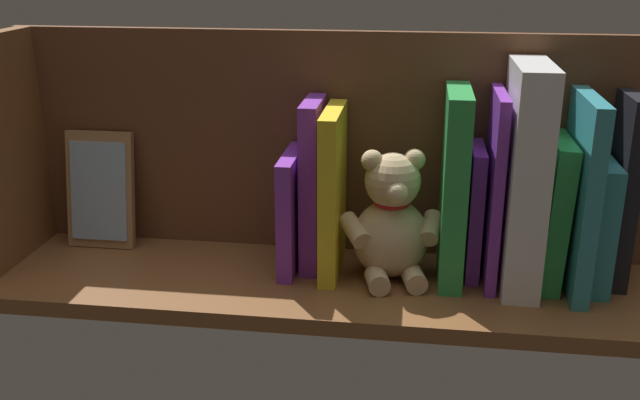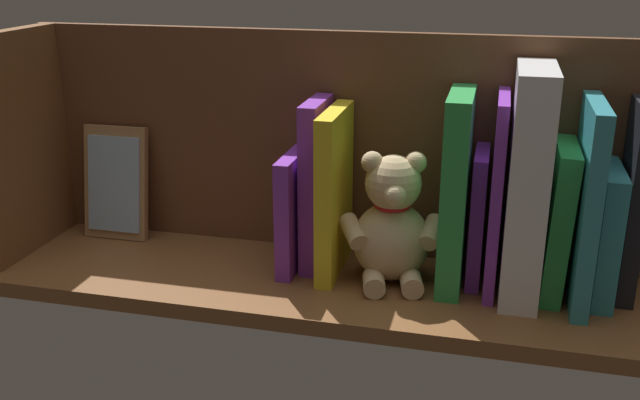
{
  "view_description": "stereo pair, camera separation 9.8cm",
  "coord_description": "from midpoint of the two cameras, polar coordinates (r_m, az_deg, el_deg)",
  "views": [
    {
      "loc": [
        -12.61,
        91.31,
        43.69
      ],
      "look_at": [
        0.0,
        0.0,
        11.23
      ],
      "focal_mm": 40.58,
      "sensor_mm": 36.0,
      "label": 1
    },
    {
      "loc": [
        -22.2,
        89.47,
        43.69
      ],
      "look_at": [
        0.0,
        0.0,
        11.23
      ],
      "focal_mm": 40.58,
      "sensor_mm": 36.0,
      "label": 2
    }
  ],
  "objects": [
    {
      "name": "ground_plane",
      "position": [
        1.02,
        -2.75,
        -6.57
      ],
      "size": [
        94.57,
        25.71,
        2.2
      ],
      "primitive_type": "cube",
      "color": "brown"
    },
    {
      "name": "book_1",
      "position": [
        1.02,
        18.47,
        -1.74
      ],
      "size": [
        2.69,
        12.52,
        17.45
      ],
      "primitive_type": "cube",
      "color": "teal",
      "rests_on": "ground_plane"
    },
    {
      "name": "book_6",
      "position": [
        0.98,
        7.73,
        1.02
      ],
      "size": [
        3.17,
        13.64,
        26.22
      ],
      "primitive_type": "cube",
      "color": "green",
      "rests_on": "ground_plane"
    },
    {
      "name": "picture_frame_leaning",
      "position": [
        1.16,
        -19.28,
        0.71
      ],
      "size": [
        10.35,
        4.33,
        17.69
      ],
      "color": "#A87A4C",
      "rests_on": "ground_plane"
    },
    {
      "name": "dictionary_thick_white",
      "position": [
        0.97,
        13.04,
        1.67
      ],
      "size": [
        4.82,
        15.03,
        29.95
      ],
      "primitive_type": "cube",
      "color": "white",
      "rests_on": "ground_plane"
    },
    {
      "name": "shelf_side_divider",
      "position": [
        1.13,
        -26.07,
        3.41
      ],
      "size": [
        2.4,
        19.71,
        32.6
      ],
      "primitive_type": "cube",
      "color": "brown",
      "rests_on": "ground_plane"
    },
    {
      "name": "teddy_bear",
      "position": [
        0.99,
        2.87,
        -1.81
      ],
      "size": [
        14.45,
        13.2,
        18.23
      ],
      "rotation": [
        0.0,
        0.0,
        0.22
      ],
      "color": "#D1B284",
      "rests_on": "ground_plane"
    },
    {
      "name": "book_0",
      "position": [
        1.02,
        20.24,
        0.65
      ],
      "size": [
        2.21,
        9.93,
        25.82
      ],
      "primitive_type": "cube",
      "color": "black",
      "rests_on": "ground_plane"
    },
    {
      "name": "shelf_back_panel",
      "position": [
        1.06,
        -1.85,
        4.42
      ],
      "size": [
        94.57,
        1.5,
        32.6
      ],
      "primitive_type": "cube",
      "color": "brown",
      "rests_on": "ground_plane"
    },
    {
      "name": "book_9",
      "position": [
        1.02,
        -4.99,
        -0.9
      ],
      "size": [
        2.14,
        13.03,
        16.75
      ],
      "primitive_type": "cube",
      "color": "purple",
      "rests_on": "ground_plane"
    },
    {
      "name": "book_5",
      "position": [
        1.01,
        9.37,
        -0.91
      ],
      "size": [
        1.83,
        10.28,
        18.25
      ],
      "primitive_type": "cube",
      "color": "purple",
      "rests_on": "ground_plane"
    },
    {
      "name": "book_7",
      "position": [
        1.0,
        -1.8,
        0.59
      ],
      "size": [
        2.39,
        13.9,
        23.21
      ],
      "primitive_type": "cube",
      "color": "yellow",
      "rests_on": "ground_plane"
    },
    {
      "name": "book_8",
      "position": [
        1.01,
        -3.32,
        1.17
      ],
      "size": [
        2.5,
        10.66,
        23.99
      ],
      "primitive_type": "cube",
      "color": "purple",
      "rests_on": "ground_plane"
    },
    {
      "name": "book_3",
      "position": [
        1.0,
        15.22,
        -0.92
      ],
      "size": [
        3.37,
        12.61,
        20.11
      ],
      "primitive_type": "cube",
      "rotation": [
        0.0,
        -0.03,
        0.0
      ],
      "color": "green",
      "rests_on": "ground_plane"
    },
    {
      "name": "book_4",
      "position": [
        0.98,
        10.78,
        0.86
      ],
      "size": [
        1.42,
        13.32,
        26.06
      ],
      "primitive_type": "cube",
      "color": "purple",
      "rests_on": "ground_plane"
    },
    {
      "name": "book_2",
      "position": [
        0.98,
        17.18,
        0.35
      ],
      "size": [
        2.14,
        15.6,
        26.04
      ],
      "primitive_type": "cube",
      "color": "teal",
      "rests_on": "ground_plane"
    }
  ]
}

